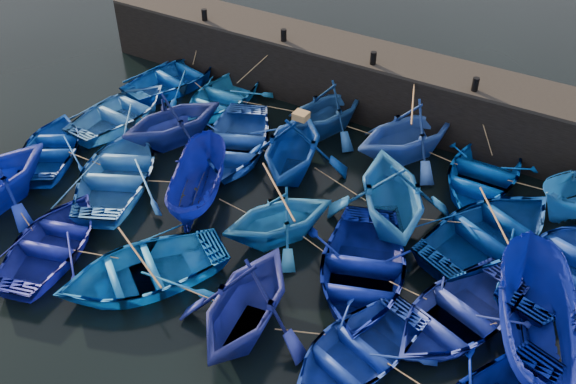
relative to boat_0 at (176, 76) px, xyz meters
The scene contains 33 objects.
ground 11.68m from the boat_0, 42.93° to the right, with size 120.00×120.00×0.00m, color black.
quay_wall 8.94m from the boat_0, 16.66° to the left, with size 26.00×2.50×2.50m, color black.
quay_top 9.15m from the boat_0, 16.66° to the left, with size 26.00×2.50×0.12m, color black.
bollard_0 2.93m from the boat_0, 71.93° to the left, with size 0.24×0.24×0.50m, color black.
bollard_1 5.38m from the boat_0, 20.03° to the left, with size 0.24×0.24×0.50m, color black.
bollard_2 9.01m from the boat_0, 10.97° to the left, with size 0.24×0.24×0.50m, color black.
bollard_3 12.87m from the boat_0, ahead, with size 0.24×0.24×0.50m, color black.
boat_0 is the anchor object (origin of this frame).
boat_1 2.71m from the boat_0, ahead, with size 3.36×4.69×0.97m, color blue.
boat_2 7.43m from the boat_0, ahead, with size 3.54×4.10×2.16m, color navy.
boat_3 10.87m from the boat_0, ahead, with size 3.91×4.53×2.38m, color #284EA9.
boat_4 13.79m from the boat_0, ahead, with size 3.65×5.10×1.06m, color #003A98.
boat_6 3.45m from the boat_0, 91.53° to the right, with size 3.43×4.80×1.00m, color blue.
boat_7 4.52m from the boat_0, 52.55° to the right, with size 3.58×4.15×2.19m, color navy.
boat_8 5.96m from the boat_0, 29.87° to the right, with size 3.69×5.16×1.07m, color #1D4AB0.
boat_9 8.22m from the boat_0, 20.72° to the right, with size 3.94×4.58×2.41m, color navy.
boat_10 12.40m from the boat_0, 17.17° to the right, with size 4.14×4.80×2.53m, color #195EAC.
boat_11 15.31m from the boat_0, 11.55° to the right, with size 3.91×5.47×1.13m, color navy.
boat_12 17.67m from the boat_0, 11.23° to the right, with size 3.78×5.29×1.10m, color #0C2F94.
boat_13 6.71m from the boat_0, 95.24° to the right, with size 3.14×4.39×0.91m, color navy.
boat_14 7.21m from the boat_0, 67.75° to the right, with size 3.86×5.40×1.12m, color blue.
boat_15 8.38m from the boat_0, 46.61° to the right, with size 1.63×4.34×1.68m, color navy.
boat_16 11.05m from the boat_0, 34.58° to the right, with size 3.25×3.77×1.98m, color #1C66AA.
boat_17 13.89m from the boat_0, 28.68° to the right, with size 3.90×5.46×1.13m, color navy.
boat_18 16.61m from the boat_0, 24.03° to the right, with size 3.49×4.88×1.01m, color navy.
boat_19 18.35m from the boat_0, 21.09° to the right, with size 2.00×5.31×2.05m, color navy.
boat_21 10.92m from the boat_0, 71.99° to the right, with size 3.32×4.64×0.96m, color navy.
boat_22 11.93m from the boat_0, 56.48° to the right, with size 3.63×5.07×1.05m, color blue.
boat_23 14.22m from the boat_0, 43.83° to the right, with size 3.80×4.41×2.32m, color navy.
boat_24 16.24m from the boat_0, 35.01° to the right, with size 3.21×4.49×0.93m, color #1736AF.
wooden_crate 8.71m from the boat_0, 20.00° to the right, with size 0.50×0.44×0.25m, color olive.
mooring_ropes 9.03m from the boat_0, 18.60° to the right, with size 17.54×11.98×2.10m.
loose_oars 11.49m from the boat_0, 24.79° to the right, with size 10.68×12.12×1.39m.
Camera 1 is at (8.60, -11.30, 14.11)m, focal length 40.00 mm.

